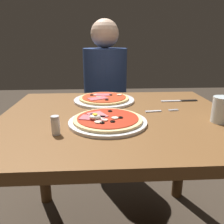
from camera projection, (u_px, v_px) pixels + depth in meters
dining_table at (118, 140)px, 1.03m from camera, size 1.02×0.87×0.73m
pizza_foreground at (107, 121)px, 0.89m from camera, size 0.31×0.31×0.05m
pizza_across_left at (104, 99)px, 1.21m from camera, size 0.32×0.32×0.03m
water_glass_near at (222, 111)px, 0.89m from camera, size 0.08×0.08×0.10m
fork at (159, 111)px, 1.04m from camera, size 0.16×0.04×0.00m
knife at (182, 101)px, 1.21m from camera, size 0.20×0.02×0.01m
salt_shaker at (55, 125)px, 0.78m from camera, size 0.03×0.03×0.07m
diner_person at (105, 104)px, 1.76m from camera, size 0.32×0.32×1.18m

